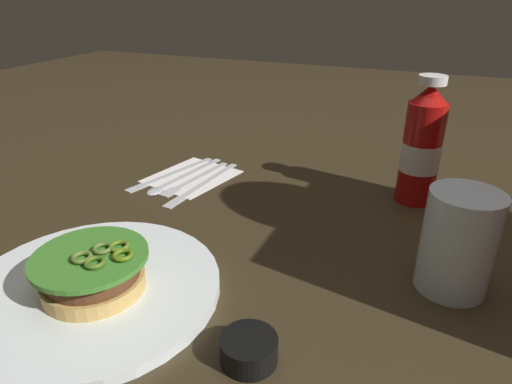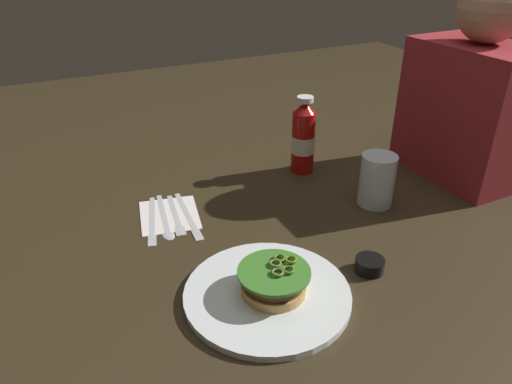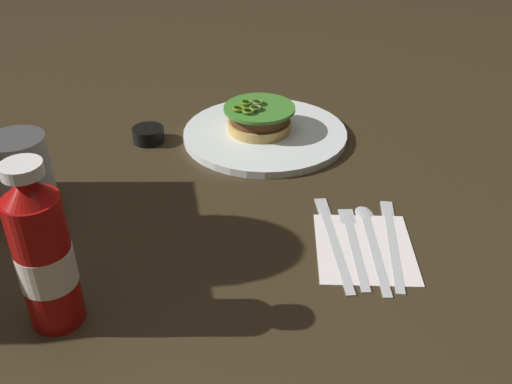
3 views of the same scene
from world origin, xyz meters
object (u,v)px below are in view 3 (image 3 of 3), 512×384
(steak_knife, at_px, (392,235))
(fork_utensil, at_px, (353,237))
(dinner_plate, at_px, (265,134))
(ketchup_bottle, at_px, (44,255))
(condiment_cup, at_px, (148,135))
(butter_knife, at_px, (332,233))
(spoon_utensil, at_px, (371,233))
(napkin, at_px, (365,248))
(water_glass, at_px, (24,177))
(burger_sandwich, at_px, (259,118))

(steak_knife, distance_m, fork_utensil, 0.06)
(steak_knife, bearing_deg, dinner_plate, 19.35)
(ketchup_bottle, relative_size, steak_knife, 1.03)
(condiment_cup, xyz_separation_m, butter_knife, (-0.33, -0.25, -0.01))
(spoon_utensil, relative_size, fork_utensil, 1.09)
(napkin, xyz_separation_m, butter_knife, (0.04, 0.04, 0.00))
(dinner_plate, xyz_separation_m, steak_knife, (-0.33, -0.12, -0.00))
(dinner_plate, height_order, water_glass, water_glass)
(dinner_plate, distance_m, napkin, 0.35)
(dinner_plate, height_order, spoon_utensil, dinner_plate)
(spoon_utensil, bearing_deg, condiment_cup, 41.21)
(ketchup_bottle, distance_m, water_glass, 0.24)
(burger_sandwich, xyz_separation_m, napkin, (-0.35, -0.08, -0.04))
(condiment_cup, bearing_deg, butter_knife, -143.65)
(water_glass, bearing_deg, spoon_utensil, -106.59)
(ketchup_bottle, relative_size, butter_knife, 0.96)
(butter_knife, bearing_deg, spoon_utensil, -98.53)
(fork_utensil, bearing_deg, water_glass, 71.75)
(burger_sandwich, xyz_separation_m, spoon_utensil, (-0.33, -0.10, -0.03))
(ketchup_bottle, bearing_deg, dinner_plate, -38.39)
(dinner_plate, xyz_separation_m, napkin, (-0.35, -0.07, -0.01))
(butter_knife, bearing_deg, condiment_cup, 36.35)
(condiment_cup, bearing_deg, fork_utensil, -142.02)
(ketchup_bottle, distance_m, condiment_cup, 0.45)
(steak_knife, distance_m, spoon_utensil, 0.03)
(ketchup_bottle, distance_m, steak_knife, 0.46)
(water_glass, distance_m, fork_utensil, 0.47)
(napkin, bearing_deg, fork_utensil, 24.86)
(napkin, relative_size, fork_utensil, 0.84)
(napkin, bearing_deg, condiment_cup, 37.34)
(spoon_utensil, distance_m, fork_utensil, 0.03)
(condiment_cup, distance_m, steak_knife, 0.48)
(burger_sandwich, bearing_deg, napkin, -167.09)
(burger_sandwich, height_order, fork_utensil, burger_sandwich)
(burger_sandwich, xyz_separation_m, butter_knife, (-0.32, -0.05, -0.03))
(spoon_utensil, height_order, butter_knife, same)
(butter_knife, bearing_deg, burger_sandwich, 8.09)
(napkin, distance_m, butter_knife, 0.05)
(burger_sandwich, relative_size, fork_utensil, 0.71)
(water_glass, bearing_deg, fork_utensil, -108.25)
(burger_sandwich, xyz_separation_m, fork_utensil, (-0.33, -0.07, -0.03))
(ketchup_bottle, xyz_separation_m, water_glass, (0.23, 0.06, -0.03))
(condiment_cup, distance_m, fork_utensil, 0.44)
(ketchup_bottle, distance_m, fork_utensil, 0.40)
(burger_sandwich, height_order, butter_knife, burger_sandwich)
(spoon_utensil, height_order, fork_utensil, same)
(water_glass, bearing_deg, butter_knife, -107.58)
(fork_utensil, height_order, butter_knife, same)
(fork_utensil, bearing_deg, steak_knife, -94.23)
(dinner_plate, relative_size, water_glass, 2.40)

